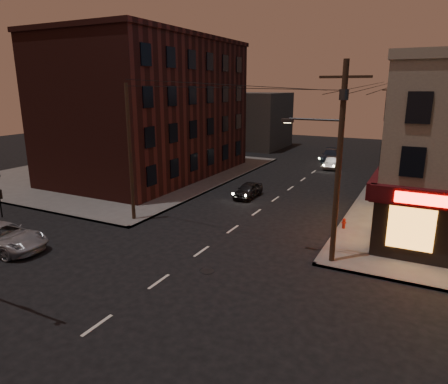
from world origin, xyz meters
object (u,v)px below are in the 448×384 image
Objects in this scene: sedan_near at (248,190)px; sedan_far at (330,155)px; fire_hydrant at (344,223)px; sedan_mid at (332,163)px; suv_cross at (2,237)px.

sedan_near is 20.01m from sedan_far.
fire_hydrant is (6.29, -24.32, -0.19)m from sedan_far.
sedan_mid is (3.55, 15.30, 0.00)m from sedan_near.
suv_cross is 1.47× the size of sedan_near.
sedan_near is 15.71m from sedan_mid.
sedan_far is at bearing 83.53° from sedan_near.
suv_cross is at bearing -115.55° from sedan_near.
sedan_far reaches higher than sedan_near.
sedan_mid is at bearing -24.29° from suv_cross.
sedan_far is (2.32, 19.88, 0.09)m from sedan_near.
sedan_near is at bearing -30.18° from suv_cross.
sedan_far reaches higher than fire_hydrant.
suv_cross is at bearing -109.61° from sedan_mid.
fire_hydrant is at bearing -58.64° from suv_cross.
fire_hydrant is at bearing -75.39° from sedan_mid.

